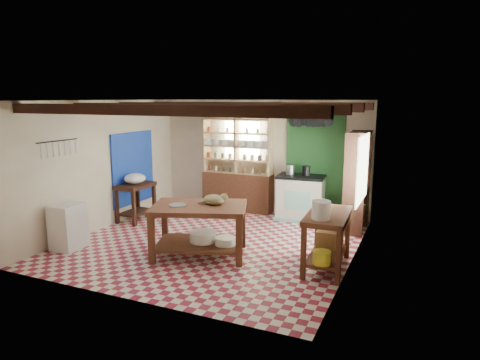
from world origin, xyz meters
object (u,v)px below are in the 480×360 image
at_px(work_table, 199,230).
at_px(right_counter, 327,241).
at_px(white_cabinet, 68,226).
at_px(cat, 214,200).
at_px(stove, 301,197).
at_px(prep_table, 136,202).

height_order(work_table, right_counter, right_counter).
bearing_deg(work_table, right_counter, -11.30).
bearing_deg(white_cabinet, cat, 14.38).
xyz_separation_m(white_cabinet, cat, (2.52, 0.77, 0.56)).
bearing_deg(stove, right_counter, -69.80).
bearing_deg(white_cabinet, prep_table, 86.76).
height_order(stove, cat, cat).
bearing_deg(right_counter, prep_table, 164.30).
xyz_separation_m(prep_table, white_cabinet, (-0.02, -1.91, -0.01)).
xyz_separation_m(white_cabinet, right_counter, (4.40, 0.95, 0.04)).
height_order(work_table, white_cabinet, work_table).
distance_m(prep_table, cat, 2.80).
xyz_separation_m(work_table, prep_table, (-2.28, 1.27, -0.03)).
relative_size(work_table, prep_table, 1.88).
bearing_deg(work_table, prep_table, 131.10).
bearing_deg(right_counter, cat, -177.87).
distance_m(work_table, prep_table, 2.61).
height_order(stove, prep_table, stove).
bearing_deg(cat, work_table, -178.69).
height_order(right_counter, cat, cat).
bearing_deg(cat, right_counter, -24.27).
relative_size(prep_table, right_counter, 0.66).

